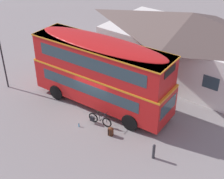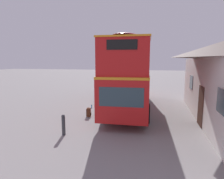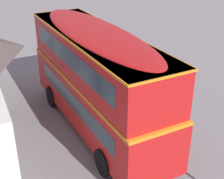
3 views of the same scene
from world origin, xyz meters
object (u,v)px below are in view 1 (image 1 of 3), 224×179
at_px(backpack_on_ground, 111,131).
at_px(touring_bicycle, 99,119).
at_px(street_lamp, 1,51).
at_px(water_bottle_blue_sports, 79,125).
at_px(kerb_bollard, 154,151).
at_px(double_decker_bus, 101,71).

bearing_deg(backpack_on_ground, touring_bicycle, 162.05).
height_order(touring_bicycle, backpack_on_ground, touring_bicycle).
relative_size(backpack_on_ground, street_lamp, 0.12).
relative_size(water_bottle_blue_sports, kerb_bollard, 0.25).
xyz_separation_m(water_bottle_blue_sports, kerb_bollard, (5.14, 0.47, 0.38)).
relative_size(double_decker_bus, touring_bicycle, 5.92).
bearing_deg(touring_bicycle, street_lamp, -175.33).
height_order(double_decker_bus, street_lamp, street_lamp).
distance_m(backpack_on_ground, kerb_bollard, 3.06).
xyz_separation_m(double_decker_bus, street_lamp, (-7.10, -2.48, 0.33)).
xyz_separation_m(touring_bicycle, kerb_bollard, (4.29, -0.49, 0.13)).
bearing_deg(street_lamp, touring_bicycle, 4.67).
relative_size(backpack_on_ground, water_bottle_blue_sports, 2.33).
relative_size(touring_bicycle, kerb_bollard, 1.73).
xyz_separation_m(double_decker_bus, kerb_bollard, (5.53, -2.29, -2.14)).
xyz_separation_m(double_decker_bus, water_bottle_blue_sports, (0.39, -2.76, -2.53)).
relative_size(street_lamp, kerb_bollard, 4.98).
bearing_deg(water_bottle_blue_sports, backpack_on_ground, 14.85).
height_order(water_bottle_blue_sports, kerb_bollard, kerb_bollard).
xyz_separation_m(touring_bicycle, water_bottle_blue_sports, (-0.86, -0.95, -0.26)).
distance_m(touring_bicycle, water_bottle_blue_sports, 1.31).
height_order(backpack_on_ground, kerb_bollard, kerb_bollard).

